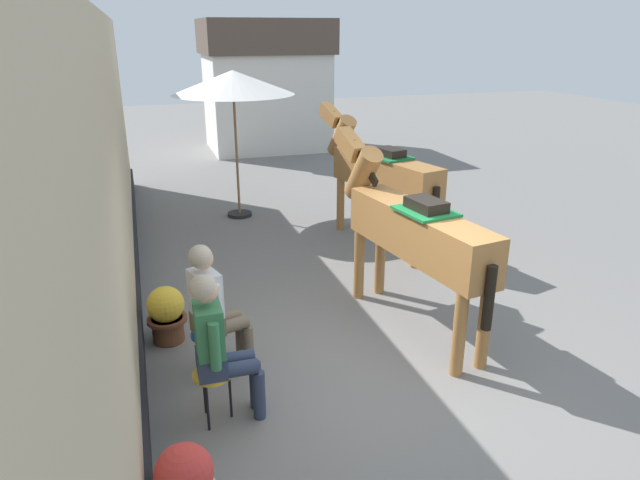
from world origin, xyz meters
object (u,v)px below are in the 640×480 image
object	(u,v)px
seated_visitor_far	(213,304)
saddled_horse_far	(380,172)
saddled_horse_near	(411,229)
flower_planter_far	(166,313)
seated_visitor_near	(218,341)
cafe_parasol	(233,83)

from	to	relation	value
seated_visitor_far	saddled_horse_far	bearing A→B (deg)	44.35
saddled_horse_near	flower_planter_far	distance (m)	2.83
seated_visitor_near	saddled_horse_near	size ratio (longest dim) A/B	0.47
flower_planter_far	cafe_parasol	world-z (taller)	cafe_parasol
seated_visitor_near	seated_visitor_far	size ratio (longest dim) A/B	1.00
cafe_parasol	saddled_horse_far	bearing A→B (deg)	-47.90
saddled_horse_near	saddled_horse_far	world-z (taller)	same
seated_visitor_near	saddled_horse_far	world-z (taller)	saddled_horse_far
saddled_horse_far	seated_visitor_near	bearing A→B (deg)	-129.98
seated_visitor_far	saddled_horse_far	size ratio (longest dim) A/B	0.47
seated_visitor_near	flower_planter_far	bearing A→B (deg)	103.22
seated_visitor_near	saddled_horse_far	bearing A→B (deg)	50.02
seated_visitor_near	cafe_parasol	distance (m)	6.04
seated_visitor_far	saddled_horse_near	world-z (taller)	saddled_horse_near
seated_visitor_near	saddled_horse_near	world-z (taller)	saddled_horse_near
seated_visitor_far	flower_planter_far	bearing A→B (deg)	117.03
seated_visitor_near	seated_visitor_far	distance (m)	0.71
saddled_horse_far	saddled_horse_near	bearing A→B (deg)	-106.26
saddled_horse_near	cafe_parasol	size ratio (longest dim) A/B	1.16
saddled_horse_near	cafe_parasol	distance (m)	4.91
seated_visitor_far	saddled_horse_far	distance (m)	4.22
saddled_horse_near	seated_visitor_near	bearing A→B (deg)	-155.05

